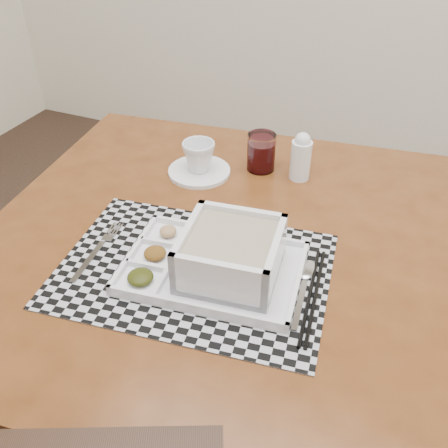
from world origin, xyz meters
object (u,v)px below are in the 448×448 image
(serving_tray, at_px, (224,259))
(juice_glass, at_px, (261,153))
(dining_table, at_px, (217,264))
(cup, at_px, (199,156))
(creamer_bottle, at_px, (301,157))

(serving_tray, distance_m, juice_glass, 0.39)
(serving_tray, bearing_deg, dining_table, 119.85)
(serving_tray, bearing_deg, cup, 122.49)
(cup, height_order, creamer_bottle, creamer_bottle)
(dining_table, xyz_separation_m, creamer_bottle, (0.09, 0.28, 0.13))
(dining_table, height_order, creamer_bottle, creamer_bottle)
(dining_table, bearing_deg, creamer_bottle, 72.73)
(serving_tray, height_order, cup, serving_tray)
(juice_glass, bearing_deg, creamer_bottle, -2.41)
(cup, height_order, juice_glass, juice_glass)
(creamer_bottle, bearing_deg, dining_table, -107.27)
(juice_glass, relative_size, creamer_bottle, 0.78)
(serving_tray, relative_size, juice_glass, 3.78)
(cup, bearing_deg, serving_tray, -75.58)
(dining_table, relative_size, serving_tray, 3.10)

